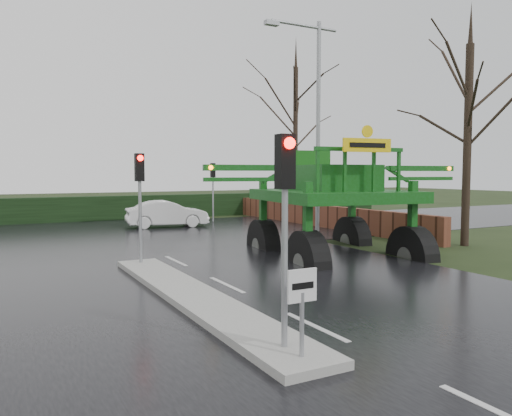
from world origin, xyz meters
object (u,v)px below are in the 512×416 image
white_sedan (167,227)px  traffic_signal_mid (140,184)px  traffic_signal_near (285,195)px  crop_sprayer (304,182)px  street_light_right (313,108)px  traffic_signal_far (213,179)px  keep_left_sign (302,298)px

white_sedan → traffic_signal_mid: bearing=166.1°
traffic_signal_near → traffic_signal_mid: bearing=90.0°
crop_sprayer → street_light_right: bearing=61.7°
traffic_signal_far → street_light_right: 8.86m
keep_left_sign → street_light_right: street_light_right is taller
white_sedan → keep_left_sign: bearing=175.7°
keep_left_sign → white_sedan: (4.36, 19.77, -1.06)m
keep_left_sign → street_light_right: 17.23m
traffic_signal_near → traffic_signal_mid: size_ratio=1.00×
street_light_right → white_sedan: size_ratio=2.31×
traffic_signal_near → white_sedan: (4.36, 19.28, -2.59)m
traffic_signal_mid → traffic_signal_far: size_ratio=1.00×
traffic_signal_near → traffic_signal_far: bearing=69.6°
keep_left_sign → street_light_right: (9.49, 13.50, 4.93)m
traffic_signal_near → white_sedan: size_ratio=0.81×
street_light_right → white_sedan: street_light_right is taller
traffic_signal_near → crop_sprayer: size_ratio=0.36×
traffic_signal_mid → street_light_right: bearing=25.4°
keep_left_sign → traffic_signal_near: (0.00, 0.49, 1.53)m
street_light_right → white_sedan: 10.08m
traffic_signal_near → traffic_signal_mid: 8.50m
traffic_signal_mid → street_light_right: 11.05m
street_light_right → crop_sprayer: size_ratio=1.01×
street_light_right → crop_sprayer: bearing=-126.5°
traffic_signal_mid → traffic_signal_far: (7.80, 12.52, 0.00)m
keep_left_sign → white_sedan: keep_left_sign is taller
keep_left_sign → white_sedan: bearing=77.6°
traffic_signal_mid → street_light_right: (9.49, 4.51, 3.40)m
traffic_signal_near → crop_sprayer: (4.84, 6.71, 0.05)m
keep_left_sign → traffic_signal_near: bearing=90.0°
traffic_signal_far → crop_sprayer: 14.61m
keep_left_sign → street_light_right: bearing=54.9°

